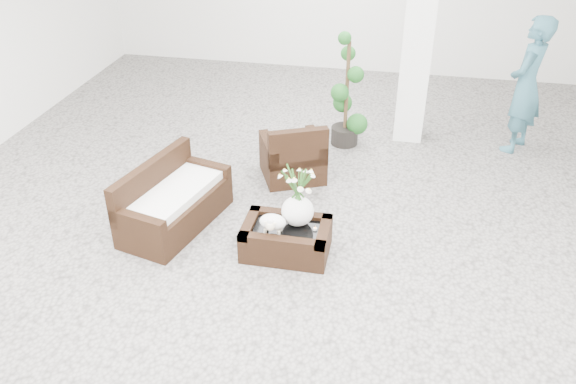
% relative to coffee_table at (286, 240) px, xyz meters
% --- Properties ---
extents(ground, '(11.00, 11.00, 0.00)m').
position_rel_coffee_table_xyz_m(ground, '(-0.02, 0.31, -0.16)').
color(ground, gray).
rests_on(ground, ground).
extents(column, '(0.40, 0.40, 3.50)m').
position_rel_coffee_table_xyz_m(column, '(1.18, 3.11, 1.59)').
color(column, white).
rests_on(column, ground).
extents(coffee_table, '(0.90, 0.60, 0.31)m').
position_rel_coffee_table_xyz_m(coffee_table, '(0.00, 0.00, 0.00)').
color(coffee_table, black).
rests_on(coffee_table, ground).
extents(sheep_figurine, '(0.28, 0.23, 0.21)m').
position_rel_coffee_table_xyz_m(sheep_figurine, '(-0.12, -0.10, 0.26)').
color(sheep_figurine, white).
rests_on(sheep_figurine, coffee_table).
extents(planter_narcissus, '(0.44, 0.44, 0.80)m').
position_rel_coffee_table_xyz_m(planter_narcissus, '(0.10, 0.10, 0.56)').
color(planter_narcissus, white).
rests_on(planter_narcissus, coffee_table).
extents(tealight, '(0.04, 0.04, 0.03)m').
position_rel_coffee_table_xyz_m(tealight, '(0.30, 0.02, 0.17)').
color(tealight, white).
rests_on(tealight, coffee_table).
extents(armchair, '(0.97, 0.95, 0.79)m').
position_rel_coffee_table_xyz_m(armchair, '(-0.25, 1.62, 0.24)').
color(armchair, black).
rests_on(armchair, ground).
extents(loveseat, '(0.99, 1.51, 0.74)m').
position_rel_coffee_table_xyz_m(loveseat, '(-1.33, 0.27, 0.21)').
color(loveseat, black).
rests_on(loveseat, ground).
extents(topiary, '(0.42, 0.42, 1.59)m').
position_rel_coffee_table_xyz_m(topiary, '(0.30, 2.69, 0.64)').
color(topiary, '#164717').
rests_on(topiary, ground).
extents(shopper, '(0.71, 0.81, 1.87)m').
position_rel_coffee_table_xyz_m(shopper, '(2.66, 3.02, 0.78)').
color(shopper, '#32606F').
rests_on(shopper, ground).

